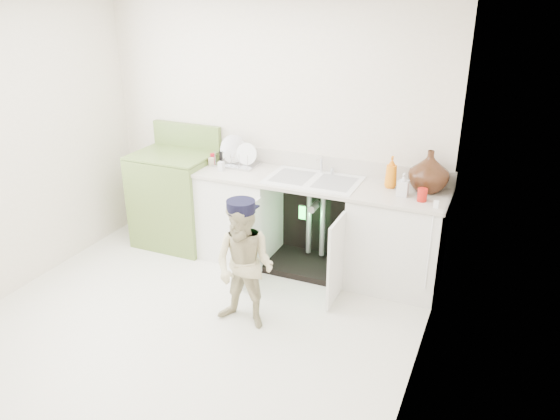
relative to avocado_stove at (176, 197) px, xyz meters
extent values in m
plane|color=silver|center=(0.95, -1.18, -0.50)|extent=(3.50, 3.50, 0.00)
cube|color=#EFE1CC|center=(0.95, 0.32, 0.75)|extent=(3.50, 2.50, 0.02)
cube|color=#EFE1CC|center=(0.95, -2.68, 0.75)|extent=(3.50, 2.50, 0.02)
cube|color=#EFE1CC|center=(-0.80, -1.18, 0.75)|extent=(2.50, 3.00, 0.02)
cube|color=#EFE1CC|center=(2.70, -1.18, 0.75)|extent=(2.50, 3.00, 0.02)
cube|color=white|center=(0.70, 0.02, -0.07)|extent=(0.80, 0.60, 0.86)
cube|color=white|center=(2.30, 0.02, -0.07)|extent=(0.80, 0.60, 0.86)
cube|color=black|center=(1.50, 0.29, -0.07)|extent=(0.80, 0.06, 0.86)
cube|color=black|center=(1.50, 0.02, -0.47)|extent=(0.80, 0.60, 0.06)
cylinder|color=gray|center=(1.43, 0.12, -0.05)|extent=(0.05, 0.05, 0.70)
cylinder|color=gray|center=(1.57, 0.12, -0.05)|extent=(0.05, 0.05, 0.70)
cylinder|color=gray|center=(1.50, 0.07, 0.12)|extent=(0.07, 0.18, 0.07)
cube|color=white|center=(1.10, -0.48, -0.10)|extent=(0.03, 0.40, 0.76)
cube|color=white|center=(1.90, -0.48, -0.10)|extent=(0.02, 0.40, 0.76)
cube|color=beige|center=(1.50, 0.02, 0.38)|extent=(2.44, 0.64, 0.03)
cube|color=beige|center=(1.50, 0.31, 0.47)|extent=(2.44, 0.02, 0.15)
cube|color=white|center=(1.50, 0.02, 0.39)|extent=(0.85, 0.55, 0.02)
cube|color=gray|center=(1.30, 0.02, 0.40)|extent=(0.34, 0.40, 0.01)
cube|color=gray|center=(1.71, 0.02, 0.40)|extent=(0.34, 0.40, 0.01)
cylinder|color=silver|center=(1.50, 0.24, 0.49)|extent=(0.03, 0.03, 0.17)
cylinder|color=silver|center=(1.50, 0.18, 0.56)|extent=(0.02, 0.14, 0.02)
cylinder|color=silver|center=(1.61, 0.24, 0.44)|extent=(0.04, 0.04, 0.06)
cylinder|color=white|center=(2.63, -0.29, 0.05)|extent=(0.01, 0.01, 0.70)
cube|color=white|center=(2.63, -0.20, 0.43)|extent=(0.04, 0.02, 0.06)
cube|color=silver|center=(0.64, 0.14, 0.41)|extent=(0.44, 0.30, 0.02)
cylinder|color=silver|center=(0.60, 0.16, 0.49)|extent=(0.28, 0.10, 0.27)
cylinder|color=white|center=(0.76, 0.14, 0.48)|extent=(0.22, 0.06, 0.21)
cylinder|color=silver|center=(0.47, 0.04, 0.48)|extent=(0.01, 0.01, 0.13)
cylinder|color=silver|center=(0.56, 0.04, 0.48)|extent=(0.01, 0.01, 0.13)
cylinder|color=silver|center=(0.64, 0.04, 0.48)|extent=(0.01, 0.01, 0.13)
cylinder|color=silver|center=(0.73, 0.04, 0.48)|extent=(0.01, 0.01, 0.13)
cylinder|color=silver|center=(0.82, 0.04, 0.48)|extent=(0.01, 0.01, 0.13)
imported|color=#4C2015|center=(2.50, 0.16, 0.58)|extent=(0.35, 0.35, 0.36)
imported|color=orange|center=(2.19, 0.12, 0.54)|extent=(0.11, 0.11, 0.28)
imported|color=silver|center=(2.33, -0.04, 0.50)|extent=(0.09, 0.09, 0.20)
cylinder|color=#B7170F|center=(2.50, -0.10, 0.45)|extent=(0.08, 0.08, 0.11)
cylinder|color=red|center=(0.41, 0.10, 0.45)|extent=(0.05, 0.05, 0.10)
cylinder|color=tan|center=(0.43, 0.02, 0.44)|extent=(0.06, 0.06, 0.08)
cylinder|color=black|center=(0.48, 0.14, 0.46)|extent=(0.04, 0.04, 0.12)
cube|color=silver|center=(0.60, -0.08, 0.44)|extent=(0.05, 0.05, 0.09)
cube|color=olive|center=(0.00, -0.01, -0.03)|extent=(0.79, 0.65, 0.95)
cube|color=olive|center=(0.00, -0.01, 0.46)|extent=(0.79, 0.65, 0.02)
cube|color=olive|center=(0.00, 0.28, 0.59)|extent=(0.79, 0.06, 0.25)
cylinder|color=black|center=(-0.20, -0.17, 0.46)|extent=(0.18, 0.18, 0.02)
cylinder|color=silver|center=(-0.20, -0.17, 0.47)|extent=(0.21, 0.21, 0.01)
cylinder|color=black|center=(-0.20, 0.15, 0.46)|extent=(0.18, 0.18, 0.02)
cylinder|color=silver|center=(-0.20, 0.15, 0.47)|extent=(0.21, 0.21, 0.01)
cylinder|color=black|center=(0.20, -0.17, 0.46)|extent=(0.18, 0.18, 0.02)
cylinder|color=silver|center=(0.20, -0.17, 0.47)|extent=(0.21, 0.21, 0.01)
cylinder|color=black|center=(0.20, 0.15, 0.46)|extent=(0.18, 0.18, 0.02)
cylinder|color=silver|center=(0.20, 0.15, 0.47)|extent=(0.21, 0.21, 0.01)
imported|color=beige|center=(1.34, -1.08, 0.02)|extent=(0.52, 0.42, 1.05)
cylinder|color=black|center=(1.34, -1.08, 0.52)|extent=(0.23, 0.23, 0.09)
cube|color=black|center=(1.35, -0.98, 0.48)|extent=(0.17, 0.10, 0.01)
cube|color=black|center=(1.53, -0.32, 0.22)|extent=(0.07, 0.01, 0.14)
cube|color=#26F23F|center=(1.53, -0.33, 0.22)|extent=(0.06, 0.00, 0.12)
camera|label=1|loc=(3.09, -4.41, 2.09)|focal=35.00mm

